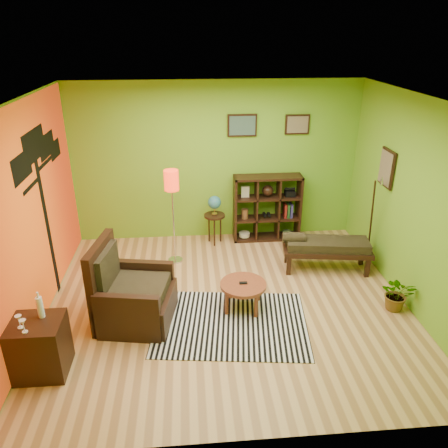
{
  "coord_description": "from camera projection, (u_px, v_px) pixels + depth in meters",
  "views": [
    {
      "loc": [
        -0.5,
        -5.14,
        3.57
      ],
      "look_at": [
        -0.02,
        0.41,
        1.05
      ],
      "focal_mm": 35.0,
      "sensor_mm": 36.0,
      "label": 1
    }
  ],
  "objects": [
    {
      "name": "side_cabinet",
      "position": [
        40.0,
        347.0,
        4.83
      ],
      "size": [
        0.56,
        0.51,
        0.98
      ],
      "color": "black",
      "rests_on": "ground"
    },
    {
      "name": "potted_plant",
      "position": [
        397.0,
        297.0,
        5.98
      ],
      "size": [
        0.59,
        0.62,
        0.39
      ],
      "primitive_type": "imported",
      "rotation": [
        0.0,
        0.0,
        -0.36
      ],
      "color": "#26661E",
      "rests_on": "ground"
    },
    {
      "name": "globe_table",
      "position": [
        214.0,
        208.0,
        7.63
      ],
      "size": [
        0.37,
        0.37,
        0.9
      ],
      "color": "black",
      "rests_on": "ground"
    },
    {
      "name": "cube_shelf",
      "position": [
        268.0,
        208.0,
        7.84
      ],
      "size": [
        1.2,
        0.35,
        1.2
      ],
      "color": "black",
      "rests_on": "ground"
    },
    {
      "name": "zebra_rug",
      "position": [
        231.0,
        323.0,
        5.75
      ],
      "size": [
        2.14,
        1.67,
        0.01
      ],
      "primitive_type": "cube",
      "rotation": [
        0.0,
        0.0,
        -0.12
      ],
      "color": "silver",
      "rests_on": "ground"
    },
    {
      "name": "armchair",
      "position": [
        131.0,
        298.0,
        5.7
      ],
      "size": [
        1.07,
        1.07,
        1.13
      ],
      "color": "black",
      "rests_on": "ground"
    },
    {
      "name": "room_shell",
      "position": [
        221.0,
        183.0,
        5.44
      ],
      "size": [
        5.04,
        4.54,
        2.82
      ],
      "color": "#6CAD24",
      "rests_on": "ground"
    },
    {
      "name": "bench",
      "position": [
        325.0,
        247.0,
        6.89
      ],
      "size": [
        1.43,
        0.68,
        0.64
      ],
      "color": "black",
      "rests_on": "ground"
    },
    {
      "name": "floor_lamp",
      "position": [
        172.0,
        189.0,
        6.77
      ],
      "size": [
        0.24,
        0.24,
        1.58
      ],
      "color": "silver",
      "rests_on": "ground"
    },
    {
      "name": "coffee_table",
      "position": [
        243.0,
        287.0,
        5.95
      ],
      "size": [
        0.63,
        0.63,
        0.41
      ],
      "color": "brown",
      "rests_on": "ground"
    },
    {
      "name": "ground",
      "position": [
        228.0,
        303.0,
        6.17
      ],
      "size": [
        5.0,
        5.0,
        0.0
      ],
      "primitive_type": "plane",
      "color": "tan",
      "rests_on": "ground"
    }
  ]
}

